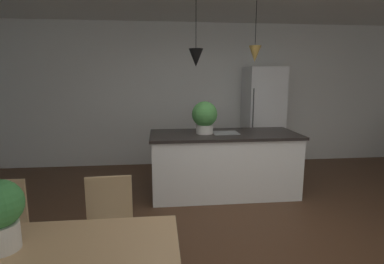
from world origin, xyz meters
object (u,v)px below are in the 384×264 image
(potted_plant_on_island, at_px, (205,116))
(chair_far_right, at_px, (108,228))
(refrigerator, at_px, (263,118))
(kitchen_island, at_px, (224,163))

(potted_plant_on_island, bearing_deg, chair_far_right, -120.04)
(chair_far_right, height_order, refrigerator, refrigerator)
(refrigerator, xyz_separation_m, potted_plant_on_island, (-1.31, -1.31, 0.21))
(chair_far_right, xyz_separation_m, potted_plant_on_island, (1.06, 1.83, 0.67))
(chair_far_right, height_order, potted_plant_on_island, potted_plant_on_island)
(kitchen_island, distance_m, refrigerator, 1.73)
(kitchen_island, xyz_separation_m, potted_plant_on_island, (-0.28, 0.00, 0.69))
(refrigerator, relative_size, potted_plant_on_island, 4.10)
(potted_plant_on_island, bearing_deg, kitchen_island, 0.00)
(chair_far_right, xyz_separation_m, kitchen_island, (1.34, 1.83, -0.01))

